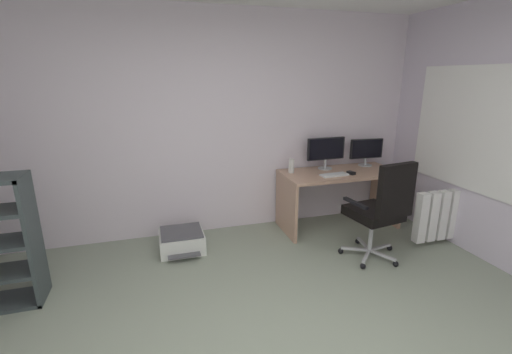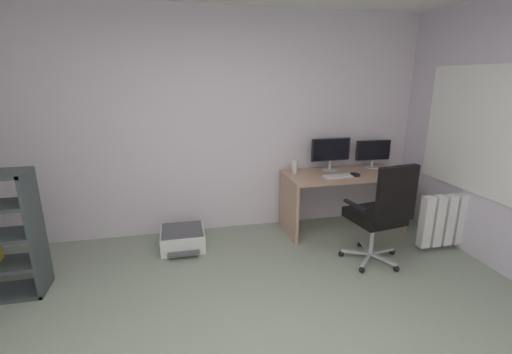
{
  "view_description": "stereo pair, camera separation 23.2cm",
  "coord_description": "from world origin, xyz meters",
  "px_view_note": "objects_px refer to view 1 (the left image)",
  "views": [
    {
      "loc": [
        -0.65,
        -1.57,
        1.87
      ],
      "look_at": [
        0.37,
        1.85,
        0.85
      ],
      "focal_mm": 24.37,
      "sensor_mm": 36.0,
      "label": 1
    },
    {
      "loc": [
        -0.43,
        -1.63,
        1.87
      ],
      "look_at": [
        0.37,
        1.85,
        0.85
      ],
      "focal_mm": 24.37,
      "sensor_mm": 36.0,
      "label": 2
    }
  ],
  "objects_px": {
    "desktop_speaker": "(291,166)",
    "radiator": "(447,214)",
    "desk": "(339,186)",
    "keyboard": "(334,175)",
    "monitor_main": "(326,150)",
    "office_chair": "(381,207)",
    "monitor_secondary": "(366,150)",
    "printer": "(182,241)",
    "computer_mouse": "(351,173)"
  },
  "relations": [
    {
      "from": "computer_mouse",
      "to": "printer",
      "type": "distance_m",
      "value": 2.16
    },
    {
      "from": "desk",
      "to": "computer_mouse",
      "type": "relative_size",
      "value": 14.67
    },
    {
      "from": "desk",
      "to": "radiator",
      "type": "relative_size",
      "value": 1.78
    },
    {
      "from": "desk",
      "to": "keyboard",
      "type": "bearing_deg",
      "value": -139.15
    },
    {
      "from": "printer",
      "to": "radiator",
      "type": "distance_m",
      "value": 3.04
    },
    {
      "from": "keyboard",
      "to": "office_chair",
      "type": "distance_m",
      "value": 0.8
    },
    {
      "from": "keyboard",
      "to": "monitor_main",
      "type": "bearing_deg",
      "value": 77.83
    },
    {
      "from": "computer_mouse",
      "to": "printer",
      "type": "height_order",
      "value": "computer_mouse"
    },
    {
      "from": "monitor_main",
      "to": "monitor_secondary",
      "type": "xyz_separation_m",
      "value": [
        0.59,
        0.0,
        -0.03
      ]
    },
    {
      "from": "office_chair",
      "to": "keyboard",
      "type": "bearing_deg",
      "value": 98.25
    },
    {
      "from": "monitor_main",
      "to": "radiator",
      "type": "distance_m",
      "value": 1.57
    },
    {
      "from": "desk",
      "to": "desktop_speaker",
      "type": "relative_size",
      "value": 8.63
    },
    {
      "from": "monitor_secondary",
      "to": "desktop_speaker",
      "type": "height_order",
      "value": "monitor_secondary"
    },
    {
      "from": "desktop_speaker",
      "to": "radiator",
      "type": "xyz_separation_m",
      "value": [
        1.56,
        -0.92,
        -0.47
      ]
    },
    {
      "from": "monitor_secondary",
      "to": "office_chair",
      "type": "xyz_separation_m",
      "value": [
        -0.53,
        -1.1,
        -0.34
      ]
    },
    {
      "from": "desk",
      "to": "computer_mouse",
      "type": "bearing_deg",
      "value": -65.92
    },
    {
      "from": "radiator",
      "to": "printer",
      "type": "bearing_deg",
      "value": 166.85
    },
    {
      "from": "desk",
      "to": "keyboard",
      "type": "height_order",
      "value": "keyboard"
    },
    {
      "from": "office_chair",
      "to": "monitor_secondary",
      "type": "bearing_deg",
      "value": 64.5
    },
    {
      "from": "desktop_speaker",
      "to": "radiator",
      "type": "distance_m",
      "value": 1.87
    },
    {
      "from": "desktop_speaker",
      "to": "computer_mouse",
      "type": "bearing_deg",
      "value": -22.69
    },
    {
      "from": "desktop_speaker",
      "to": "office_chair",
      "type": "relative_size",
      "value": 0.16
    },
    {
      "from": "desktop_speaker",
      "to": "office_chair",
      "type": "distance_m",
      "value": 1.21
    },
    {
      "from": "monitor_secondary",
      "to": "printer",
      "type": "xyz_separation_m",
      "value": [
        -2.47,
        -0.28,
        -0.83
      ]
    },
    {
      "from": "computer_mouse",
      "to": "office_chair",
      "type": "xyz_separation_m",
      "value": [
        -0.11,
        -0.78,
        -0.15
      ]
    },
    {
      "from": "keyboard",
      "to": "desktop_speaker",
      "type": "distance_m",
      "value": 0.53
    },
    {
      "from": "monitor_main",
      "to": "office_chair",
      "type": "height_order",
      "value": "monitor_main"
    },
    {
      "from": "computer_mouse",
      "to": "radiator",
      "type": "xyz_separation_m",
      "value": [
        0.89,
        -0.64,
        -0.4
      ]
    },
    {
      "from": "monitor_secondary",
      "to": "desktop_speaker",
      "type": "xyz_separation_m",
      "value": [
        -1.08,
        -0.05,
        -0.13
      ]
    },
    {
      "from": "office_chair",
      "to": "printer",
      "type": "relative_size",
      "value": 2.07
    },
    {
      "from": "monitor_secondary",
      "to": "computer_mouse",
      "type": "xyz_separation_m",
      "value": [
        -0.41,
        -0.33,
        -0.19
      ]
    },
    {
      "from": "desk",
      "to": "keyboard",
      "type": "distance_m",
      "value": 0.3
    },
    {
      "from": "monitor_main",
      "to": "desktop_speaker",
      "type": "height_order",
      "value": "monitor_main"
    },
    {
      "from": "monitor_main",
      "to": "computer_mouse",
      "type": "bearing_deg",
      "value": -61.05
    },
    {
      "from": "desktop_speaker",
      "to": "monitor_secondary",
      "type": "bearing_deg",
      "value": 2.52
    },
    {
      "from": "printer",
      "to": "monitor_main",
      "type": "bearing_deg",
      "value": 8.33
    },
    {
      "from": "desktop_speaker",
      "to": "keyboard",
      "type": "bearing_deg",
      "value": -31.93
    },
    {
      "from": "monitor_main",
      "to": "monitor_secondary",
      "type": "bearing_deg",
      "value": 0.0
    },
    {
      "from": "desk",
      "to": "computer_mouse",
      "type": "xyz_separation_m",
      "value": [
        0.06,
        -0.14,
        0.21
      ]
    },
    {
      "from": "desk",
      "to": "monitor_secondary",
      "type": "height_order",
      "value": "monitor_secondary"
    },
    {
      "from": "desktop_speaker",
      "to": "radiator",
      "type": "relative_size",
      "value": 0.21
    },
    {
      "from": "printer",
      "to": "computer_mouse",
      "type": "bearing_deg",
      "value": -1.45
    },
    {
      "from": "monitor_secondary",
      "to": "office_chair",
      "type": "bearing_deg",
      "value": -115.5
    },
    {
      "from": "keyboard",
      "to": "monitor_secondary",
      "type": "bearing_deg",
      "value": 22.7
    },
    {
      "from": "computer_mouse",
      "to": "office_chair",
      "type": "height_order",
      "value": "office_chair"
    },
    {
      "from": "monitor_main",
      "to": "printer",
      "type": "xyz_separation_m",
      "value": [
        -1.88,
        -0.28,
        -0.87
      ]
    },
    {
      "from": "office_chair",
      "to": "printer",
      "type": "xyz_separation_m",
      "value": [
        -1.95,
        0.83,
        -0.49
      ]
    },
    {
      "from": "monitor_secondary",
      "to": "keyboard",
      "type": "xyz_separation_m",
      "value": [
        -0.64,
        -0.32,
        -0.2
      ]
    },
    {
      "from": "keyboard",
      "to": "office_chair",
      "type": "bearing_deg",
      "value": -85.85
    },
    {
      "from": "computer_mouse",
      "to": "printer",
      "type": "relative_size",
      "value": 0.19
    }
  ]
}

